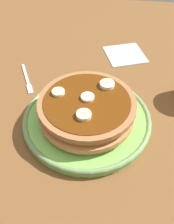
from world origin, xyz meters
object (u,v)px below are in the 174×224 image
napkin (125,54)px  fork (27,80)px  banana_slice_1 (58,92)px  pancake_stack (87,109)px  banana_slice_0 (89,97)px  banana_slice_2 (107,85)px  plate (87,119)px  banana_slice_3 (86,115)px

napkin → fork: fork is taller
banana_slice_1 → fork: 17.10cm
pancake_stack → banana_slice_0: banana_slice_0 is taller
banana_slice_2 → plate: bearing=-124.6°
banana_slice_0 → napkin: (7.13, 27.52, -6.59)cm
plate → banana_slice_1: size_ratio=10.35×
plate → banana_slice_2: 8.58cm
pancake_stack → napkin: 29.58cm
pancake_stack → banana_slice_3: bearing=-84.3°
banana_slice_1 → banana_slice_0: bearing=-5.6°
plate → banana_slice_0: 5.69cm
fork → banana_slice_2: bearing=-18.4°
plate → fork: (-17.74, 12.32, -0.86)cm
pancake_stack → napkin: pancake_stack is taller
banana_slice_0 → napkin: 29.18cm
pancake_stack → fork: bearing=145.1°
banana_slice_3 → fork: bearing=137.4°
banana_slice_0 → fork: size_ratio=0.23×
pancake_stack → banana_slice_3: banana_slice_3 is taller
banana_slice_2 → banana_slice_1: bearing=-159.0°
banana_slice_1 → banana_slice_3: size_ratio=0.92×
banana_slice_3 → plate: bearing=95.1°
banana_slice_1 → banana_slice_2: banana_slice_2 is taller
banana_slice_2 → napkin: size_ratio=0.29×
banana_slice_1 → banana_slice_3: 8.81cm
banana_slice_2 → fork: (-21.35, 7.08, -6.61)cm
napkin → fork: bearing=-147.7°
banana_slice_0 → banana_slice_1: (-6.63, 0.66, 0.02)cm
pancake_stack → banana_slice_2: banana_slice_2 is taller
plate → napkin: bearing=75.2°
plate → pancake_stack: pancake_stack is taller
banana_slice_3 → napkin: banana_slice_3 is taller
plate → pancake_stack: size_ratio=1.33×
plate → pancake_stack: (-0.04, -0.03, 3.01)cm
plate → banana_slice_3: banana_slice_3 is taller
napkin → fork: (-25.22, -15.97, 0.10)cm
pancake_stack → fork: pancake_stack is taller
plate → banana_slice_1: banana_slice_1 is taller
banana_slice_1 → plate: bearing=-12.9°
banana_slice_2 → napkin: bearing=80.5°
banana_slice_2 → napkin: 24.32cm
napkin → fork: size_ratio=0.92×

